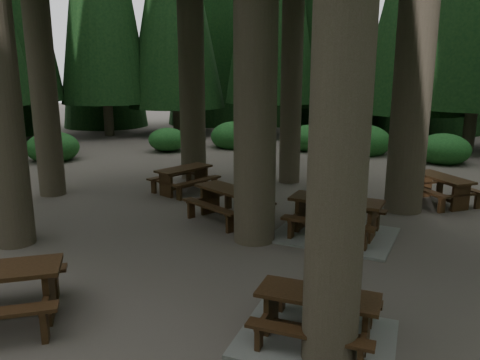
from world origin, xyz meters
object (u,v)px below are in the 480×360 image
Objects in this scene: picnic_table_c at (335,223)px; picnic_table_d at (442,186)px; picnic_table_f at (229,199)px; picnic_table_a at (317,326)px; picnic_table_b at (184,176)px.

picnic_table_c is 4.08m from picnic_table_d.
picnic_table_f is (-3.42, -4.52, 0.01)m from picnic_table_d.
picnic_table_c is 1.29× the size of picnic_table_d.
picnic_table_d reaches higher than picnic_table_a.
picnic_table_f is at bearing -109.77° from picnic_table_b.
picnic_table_a is at bearing -52.43° from picnic_table_d.
picnic_table_d is at bearing 63.30° from picnic_table_c.
picnic_table_f is at bearing 179.92° from picnic_table_c.
picnic_table_c is at bearing -71.60° from picnic_table_d.
picnic_table_c is (5.08, -0.55, -0.19)m from picnic_table_b.
picnic_table_f is (-2.45, -0.56, 0.22)m from picnic_table_c.
picnic_table_d reaches higher than picnic_table_b.
picnic_table_b is (-6.77, 4.22, 0.26)m from picnic_table_a.
picnic_table_b is 5.11m from picnic_table_c.
picnic_table_c is 2.52m from picnic_table_f.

